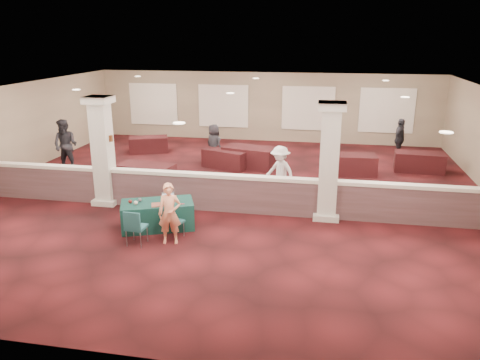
% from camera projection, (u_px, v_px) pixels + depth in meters
% --- Properties ---
extents(ground, '(16.00, 16.00, 0.00)m').
position_uv_depth(ground, '(231.00, 194.00, 14.90)').
color(ground, '#4B1215').
rests_on(ground, ground).
extents(wall_back, '(16.00, 0.04, 3.20)m').
position_uv_depth(wall_back, '(265.00, 107.00, 21.93)').
color(wall_back, '#7F6F58').
rests_on(wall_back, ground).
extents(wall_front, '(16.00, 0.04, 3.20)m').
position_uv_depth(wall_front, '(121.00, 265.00, 6.92)').
color(wall_front, '#7F6F58').
rests_on(wall_front, ground).
extents(wall_left, '(0.04, 16.00, 3.20)m').
position_uv_depth(wall_left, '(0.00, 135.00, 15.83)').
color(wall_left, '#7F6F58').
rests_on(wall_left, ground).
extents(ceiling, '(16.00, 16.00, 0.02)m').
position_uv_depth(ceiling, '(230.00, 93.00, 13.95)').
color(ceiling, white).
rests_on(ceiling, wall_back).
extents(partition_wall, '(15.60, 0.28, 1.10)m').
position_uv_depth(partition_wall, '(220.00, 192.00, 13.32)').
color(partition_wall, '#4C3333').
rests_on(partition_wall, ground).
extents(column_left, '(0.72, 0.72, 3.20)m').
position_uv_depth(column_left, '(103.00, 150.00, 13.62)').
color(column_left, silver).
rests_on(column_left, ground).
extents(column_right, '(0.72, 0.72, 3.20)m').
position_uv_depth(column_right, '(329.00, 161.00, 12.48)').
color(column_right, silver).
rests_on(column_right, ground).
extents(sconce_left, '(0.12, 0.12, 0.18)m').
position_uv_depth(sconce_left, '(93.00, 138.00, 13.56)').
color(sconce_left, brown).
rests_on(sconce_left, column_left).
extents(sconce_right, '(0.12, 0.12, 0.18)m').
position_uv_depth(sconce_right, '(111.00, 138.00, 13.46)').
color(sconce_right, brown).
rests_on(sconce_right, column_left).
extents(near_table, '(2.05, 1.53, 0.71)m').
position_uv_depth(near_table, '(158.00, 215.00, 12.22)').
color(near_table, '#0D3128').
rests_on(near_table, ground).
extents(conf_chair_main, '(0.55, 0.55, 0.84)m').
position_uv_depth(conf_chair_main, '(171.00, 220.00, 11.52)').
color(conf_chair_main, '#1D5055').
rests_on(conf_chair_main, ground).
extents(conf_chair_side, '(0.47, 0.48, 0.89)m').
position_uv_depth(conf_chair_side, '(135.00, 225.00, 11.12)').
color(conf_chair_side, '#1D5055').
rests_on(conf_chair_side, ground).
extents(woman, '(0.61, 0.47, 1.51)m').
position_uv_depth(woman, '(170.00, 214.00, 11.20)').
color(woman, '#EF9268').
rests_on(woman, ground).
extents(far_table_front_left, '(1.97, 1.22, 0.74)m').
position_uv_depth(far_table_front_left, '(146.00, 175.00, 15.59)').
color(far_table_front_left, black).
rests_on(far_table_front_left, ground).
extents(far_table_front_center, '(1.93, 1.42, 0.70)m').
position_uv_depth(far_table_front_center, '(227.00, 159.00, 17.75)').
color(far_table_front_center, black).
rests_on(far_table_front_center, ground).
extents(far_table_front_right, '(1.82, 1.01, 0.72)m').
position_uv_depth(far_table_front_right, '(351.00, 164.00, 16.94)').
color(far_table_front_right, black).
rests_on(far_table_front_right, ground).
extents(far_table_back_left, '(1.80, 1.34, 0.66)m').
position_uv_depth(far_table_back_left, '(149.00, 144.00, 20.14)').
color(far_table_back_left, black).
rests_on(far_table_back_left, ground).
extents(far_table_back_center, '(2.13, 1.42, 0.79)m').
position_uv_depth(far_table_back_center, '(250.00, 157.00, 17.77)').
color(far_table_back_center, black).
rests_on(far_table_back_center, ground).
extents(far_table_back_right, '(1.81, 1.00, 0.71)m').
position_uv_depth(far_table_back_right, '(419.00, 162.00, 17.27)').
color(far_table_back_right, black).
rests_on(far_table_back_right, ground).
extents(attendee_a, '(0.93, 0.53, 1.93)m').
position_uv_depth(attendee_a, '(66.00, 146.00, 17.14)').
color(attendee_a, black).
rests_on(attendee_a, ground).
extents(attendee_b, '(1.14, 0.96, 1.63)m').
position_uv_depth(attendee_b, '(280.00, 172.00, 14.39)').
color(attendee_b, silver).
rests_on(attendee_b, ground).
extents(attendee_c, '(0.83, 1.09, 1.67)m').
position_uv_depth(attendee_c, '(399.00, 139.00, 18.75)').
color(attendee_c, black).
rests_on(attendee_c, ground).
extents(attendee_d, '(0.87, 0.76, 1.55)m').
position_uv_depth(attendee_d, '(214.00, 144.00, 18.20)').
color(attendee_d, black).
rests_on(attendee_d, ground).
extents(laptop_base, '(0.38, 0.32, 0.02)m').
position_uv_depth(laptop_base, '(168.00, 202.00, 12.12)').
color(laptop_base, '#BBBBC0').
rests_on(laptop_base, near_table).
extents(laptop_screen, '(0.30, 0.13, 0.21)m').
position_uv_depth(laptop_screen, '(168.00, 196.00, 12.19)').
color(laptop_screen, '#BBBBC0').
rests_on(laptop_screen, near_table).
extents(screen_glow, '(0.27, 0.11, 0.18)m').
position_uv_depth(screen_glow, '(168.00, 197.00, 12.18)').
color(screen_glow, silver).
rests_on(screen_glow, near_table).
extents(knitting, '(0.47, 0.41, 0.03)m').
position_uv_depth(knitting, '(159.00, 205.00, 11.89)').
color(knitting, '#D04921').
rests_on(knitting, near_table).
extents(yarn_cream, '(0.11, 0.11, 0.11)m').
position_uv_depth(yarn_cream, '(136.00, 203.00, 11.91)').
color(yarn_cream, beige).
rests_on(yarn_cream, near_table).
extents(yarn_red, '(0.10, 0.10, 0.10)m').
position_uv_depth(yarn_red, '(130.00, 201.00, 12.02)').
color(yarn_red, maroon).
rests_on(yarn_red, near_table).
extents(yarn_grey, '(0.10, 0.10, 0.10)m').
position_uv_depth(yarn_grey, '(140.00, 200.00, 12.13)').
color(yarn_grey, '#4C4C51').
rests_on(yarn_grey, near_table).
extents(scissors, '(0.12, 0.07, 0.01)m').
position_uv_depth(scissors, '(182.00, 204.00, 11.97)').
color(scissors, '#AE1223').
rests_on(scissors, near_table).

